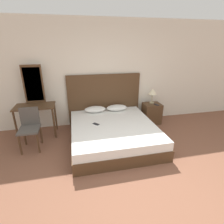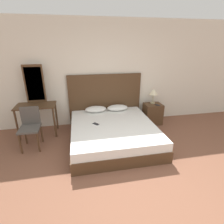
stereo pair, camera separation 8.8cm
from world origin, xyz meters
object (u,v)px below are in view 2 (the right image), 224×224
Objects in this scene: bed at (113,133)px; table_lamp at (154,92)px; phone_on_bed at (96,124)px; nightstand at (153,114)px; phone_on_nightstand at (157,105)px; chair at (30,125)px; vanity_desk at (36,111)px.

table_lamp is at bearing 32.30° from bed.
phone_on_bed reaches higher than bed.
table_lamp reaches higher than phone_on_bed.
nightstand is 3.44× the size of phone_on_nightstand.
bed is at bearing -154.73° from phone_on_nightstand.
chair is at bearing -168.83° from nightstand.
nightstand is 0.65× the size of chair.
phone_on_bed is at bearing -161.90° from phone_on_nightstand.
vanity_desk is (-1.34, 0.59, 0.20)m from phone_on_bed.
phone_on_bed is at bearing 168.82° from bed.
table_lamp is 3.01m from vanity_desk.
phone_on_bed is 0.29× the size of nightstand.
nightstand is at bearing 11.17° from chair.
bed is 3.66× the size of nightstand.
table_lamp is 0.45× the size of vanity_desk.
bed is 2.30× the size of vanity_desk.
table_lamp reaches higher than vanity_desk.
vanity_desk is 0.54m from chair.
phone_on_bed is 1.87m from table_lamp.
table_lamp is (1.29, 0.81, 0.66)m from bed.
vanity_desk is at bearing 179.46° from phone_on_nightstand.
chair is (-3.03, -0.60, 0.22)m from nightstand.
phone_on_nightstand is at bearing 25.27° from bed.
phone_on_bed is 1.48m from vanity_desk.
table_lamp reaches higher than chair.
table_lamp is 3.14m from chair.
nightstand is at bearing 29.93° from bed.
chair is at bearing 175.55° from bed.
bed is at bearing -21.25° from vanity_desk.
nightstand is (1.28, 0.74, 0.07)m from bed.
phone_on_bed is (-0.37, 0.07, 0.22)m from bed.
phone_on_bed is at bearing -23.85° from vanity_desk.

